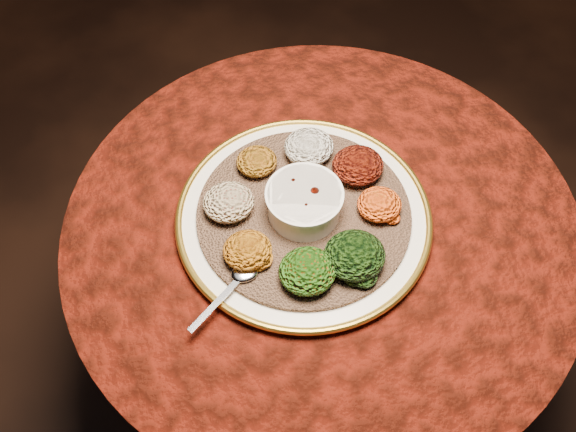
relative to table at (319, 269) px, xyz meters
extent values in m
plane|color=black|center=(0.00, 0.00, -0.55)|extent=(4.00, 4.00, 0.00)
cylinder|color=black|center=(0.00, 0.00, -0.53)|extent=(0.44, 0.44, 0.04)
cylinder|color=black|center=(0.00, 0.00, -0.21)|extent=(0.12, 0.12, 0.68)
cylinder|color=black|center=(0.00, 0.00, 0.15)|extent=(0.80, 0.80, 0.04)
cylinder|color=#430D05|center=(0.00, 0.00, 0.00)|extent=(0.93, 0.93, 0.34)
cylinder|color=#430D05|center=(0.00, 0.00, 0.17)|extent=(0.96, 0.96, 0.01)
cylinder|color=white|center=(-0.03, 0.01, 0.19)|extent=(0.54, 0.54, 0.02)
torus|color=gold|center=(-0.03, 0.01, 0.20)|extent=(0.47, 0.47, 0.01)
cylinder|color=brown|center=(-0.03, 0.01, 0.20)|extent=(0.52, 0.52, 0.01)
cylinder|color=white|center=(-0.03, 0.01, 0.24)|extent=(0.13, 0.13, 0.06)
cylinder|color=white|center=(-0.03, 0.01, 0.26)|extent=(0.14, 0.14, 0.01)
cylinder|color=#530C04|center=(-0.03, 0.01, 0.25)|extent=(0.11, 0.11, 0.01)
ellipsoid|color=silver|center=(-0.17, -0.08, 0.21)|extent=(0.05, 0.04, 0.01)
cube|color=silver|center=(-0.23, -0.13, 0.21)|extent=(0.11, 0.08, 0.00)
ellipsoid|color=silver|center=(0.01, 0.14, 0.23)|extent=(0.10, 0.09, 0.05)
ellipsoid|color=black|center=(0.09, 0.07, 0.23)|extent=(0.10, 0.09, 0.05)
ellipsoid|color=#B4660F|center=(0.10, -0.02, 0.23)|extent=(0.08, 0.08, 0.04)
ellipsoid|color=black|center=(0.02, -0.11, 0.23)|extent=(0.11, 0.10, 0.05)
ellipsoid|color=#8D2C09|center=(-0.07, -0.12, 0.23)|extent=(0.10, 0.09, 0.05)
ellipsoid|color=#B3660F|center=(-0.15, -0.05, 0.23)|extent=(0.09, 0.08, 0.04)
ellipsoid|color=maroon|center=(-0.16, 0.05, 0.23)|extent=(0.09, 0.09, 0.04)
ellipsoid|color=#935311|center=(-0.09, 0.13, 0.23)|extent=(0.08, 0.07, 0.04)
camera|label=1|loc=(-0.24, -0.61, 1.16)|focal=40.00mm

